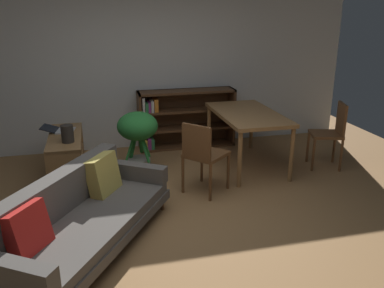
# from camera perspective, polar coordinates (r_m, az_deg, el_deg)

# --- Properties ---
(ground_plane) EXTENTS (8.16, 8.16, 0.00)m
(ground_plane) POSITION_cam_1_polar(r_m,az_deg,el_deg) (4.32, -2.12, -11.39)
(ground_plane) COLOR #9E7042
(back_wall_panel) EXTENTS (6.80, 0.10, 2.70)m
(back_wall_panel) POSITION_cam_1_polar(r_m,az_deg,el_deg) (6.46, -7.33, 11.31)
(back_wall_panel) COLOR silver
(back_wall_panel) RESTS_ON ground_plane
(fabric_couch) EXTENTS (1.80, 2.16, 0.72)m
(fabric_couch) POSITION_cam_1_polar(r_m,az_deg,el_deg) (3.96, -15.63, -9.69)
(fabric_couch) COLOR #56351E
(fabric_couch) RESTS_ON ground_plane
(media_console) EXTENTS (0.41, 1.20, 0.59)m
(media_console) POSITION_cam_1_polar(r_m,az_deg,el_deg) (5.56, -17.11, -1.80)
(media_console) COLOR olive
(media_console) RESTS_ON ground_plane
(open_laptop) EXTENTS (0.46, 0.34, 0.08)m
(open_laptop) POSITION_cam_1_polar(r_m,az_deg,el_deg) (5.67, -18.03, 1.91)
(open_laptop) COLOR silver
(open_laptop) RESTS_ON media_console
(desk_speaker) EXTENTS (0.15, 0.15, 0.22)m
(desk_speaker) POSITION_cam_1_polar(r_m,az_deg,el_deg) (5.16, -17.06, 1.40)
(desk_speaker) COLOR #2D2823
(desk_speaker) RESTS_ON media_console
(potted_floor_plant) EXTENTS (0.53, 0.55, 0.87)m
(potted_floor_plant) POSITION_cam_1_polar(r_m,az_deg,el_deg) (5.39, -7.60, 1.45)
(potted_floor_plant) COLOR #9E9389
(potted_floor_plant) RESTS_ON ground_plane
(dining_table) EXTENTS (0.80, 1.47, 0.78)m
(dining_table) POSITION_cam_1_polar(r_m,az_deg,el_deg) (5.71, 7.76, 3.65)
(dining_table) COLOR olive
(dining_table) RESTS_ON ground_plane
(dining_chair_near) EXTENTS (0.51, 0.49, 0.92)m
(dining_chair_near) POSITION_cam_1_polar(r_m,az_deg,el_deg) (5.97, 18.93, 1.69)
(dining_chair_near) COLOR brown
(dining_chair_near) RESTS_ON ground_plane
(dining_chair_far) EXTENTS (0.62, 0.62, 0.89)m
(dining_chair_far) POSITION_cam_1_polar(r_m,az_deg,el_deg) (4.83, 1.51, -1.27)
(dining_chair_far) COLOR brown
(dining_chair_far) RESTS_ON ground_plane
(bookshelf) EXTENTS (1.54, 0.35, 0.92)m
(bookshelf) POSITION_cam_1_polar(r_m,az_deg,el_deg) (6.54, -1.56, 3.60)
(bookshelf) COLOR #56351E
(bookshelf) RESTS_ON ground_plane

